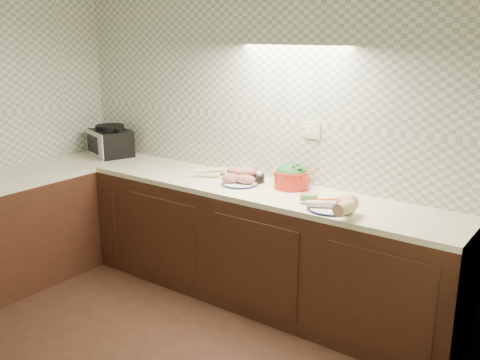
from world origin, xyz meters
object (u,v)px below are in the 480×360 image
Objects in this scene: parsnip_pile at (209,172)px; dutch_oven at (292,176)px; veg_plate at (338,204)px; toaster_oven at (110,141)px; sweet_potato_plate at (240,178)px; onion_bowl at (254,176)px.

dutch_oven is (0.73, 0.08, 0.06)m from parsnip_pile.
dutch_oven reaches higher than veg_plate.
veg_plate is (2.45, -0.23, -0.08)m from toaster_oven.
toaster_oven is at bearing 174.58° from veg_plate.
dutch_oven is at bearing 150.50° from veg_plate.
toaster_oven is at bearing 176.94° from sweet_potato_plate.
onion_bowl is (1.61, 0.03, -0.09)m from toaster_oven.
dutch_oven reaches higher than onion_bowl.
dutch_oven is at bearing 5.63° from onion_bowl.
onion_bowl is at bearing 66.06° from sweet_potato_plate.
veg_plate is at bearing -13.92° from dutch_oven.
toaster_oven is at bearing -178.77° from onion_bowl.
parsnip_pile is at bearing 170.22° from veg_plate.
sweet_potato_plate is 0.58× the size of veg_plate.
veg_plate reaches higher than sweet_potato_plate.
toaster_oven is 2.46m from veg_plate.
toaster_oven is 1.56m from sweet_potato_plate.
toaster_oven is 1.20m from parsnip_pile.
toaster_oven reaches higher than parsnip_pile.
dutch_oven is at bearing 22.12° from sweet_potato_plate.
parsnip_pile is at bearing 169.54° from sweet_potato_plate.
onion_bowl is at bearing 20.21° from toaster_oven.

